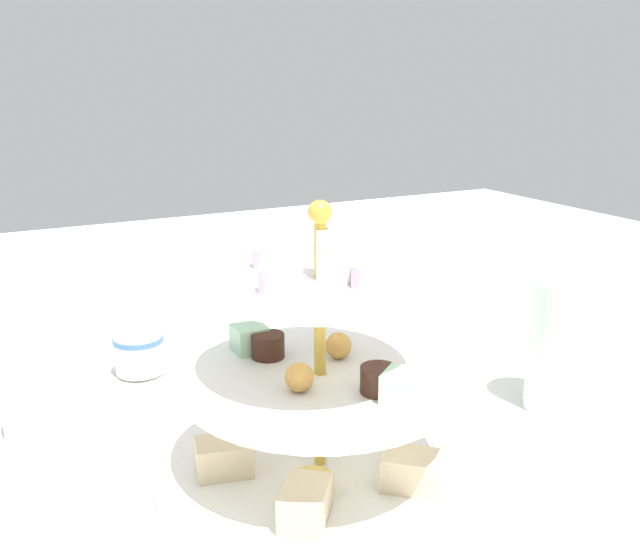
{
  "coord_description": "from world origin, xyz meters",
  "views": [
    {
      "loc": [
        0.49,
        -0.25,
        0.34
      ],
      "look_at": [
        0.0,
        0.0,
        0.18
      ],
      "focal_mm": 39.33,
      "sensor_mm": 36.0,
      "label": 1
    }
  ],
  "objects_px": {
    "water_glass_short_left": "(37,404)",
    "teacup_with_saucer": "(140,357)",
    "tiered_serving_stand": "(320,399)",
    "butter_knife_right": "(322,337)",
    "water_glass_tall_right": "(564,348)"
  },
  "relations": [
    {
      "from": "tiered_serving_stand",
      "to": "teacup_with_saucer",
      "type": "bearing_deg",
      "value": -162.1
    },
    {
      "from": "teacup_with_saucer",
      "to": "butter_knife_right",
      "type": "height_order",
      "value": "teacup_with_saucer"
    },
    {
      "from": "water_glass_short_left",
      "to": "teacup_with_saucer",
      "type": "distance_m",
      "value": 0.16
    },
    {
      "from": "water_glass_tall_right",
      "to": "teacup_with_saucer",
      "type": "bearing_deg",
      "value": -127.48
    },
    {
      "from": "water_glass_tall_right",
      "to": "tiered_serving_stand",
      "type": "bearing_deg",
      "value": -90.79
    },
    {
      "from": "tiered_serving_stand",
      "to": "teacup_with_saucer",
      "type": "xyz_separation_m",
      "value": [
        -0.28,
        -0.09,
        -0.05
      ]
    },
    {
      "from": "water_glass_short_left",
      "to": "teacup_with_saucer",
      "type": "xyz_separation_m",
      "value": [
        -0.1,
        0.12,
        -0.01
      ]
    },
    {
      "from": "water_glass_tall_right",
      "to": "butter_knife_right",
      "type": "xyz_separation_m",
      "value": [
        -0.3,
        -0.13,
        -0.07
      ]
    },
    {
      "from": "tiered_serving_stand",
      "to": "teacup_with_saucer",
      "type": "height_order",
      "value": "tiered_serving_stand"
    },
    {
      "from": "teacup_with_saucer",
      "to": "water_glass_short_left",
      "type": "bearing_deg",
      "value": -51.51
    },
    {
      "from": "butter_knife_right",
      "to": "tiered_serving_stand",
      "type": "bearing_deg",
      "value": 84.92
    },
    {
      "from": "water_glass_short_left",
      "to": "butter_knife_right",
      "type": "xyz_separation_m",
      "value": [
        -0.11,
        0.37,
        -0.03
      ]
    },
    {
      "from": "teacup_with_saucer",
      "to": "butter_knife_right",
      "type": "xyz_separation_m",
      "value": [
        -0.01,
        0.25,
        -0.02
      ]
    },
    {
      "from": "tiered_serving_stand",
      "to": "water_glass_tall_right",
      "type": "height_order",
      "value": "tiered_serving_stand"
    },
    {
      "from": "water_glass_short_left",
      "to": "teacup_with_saucer",
      "type": "bearing_deg",
      "value": 128.49
    }
  ]
}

